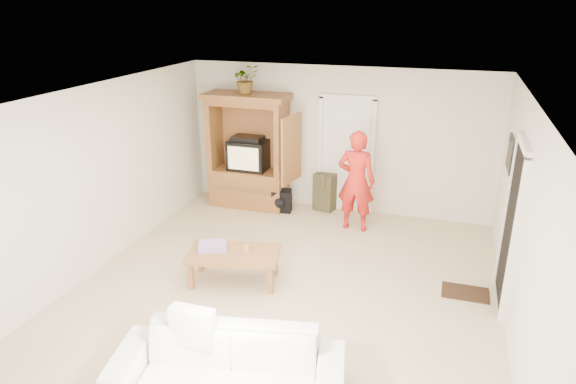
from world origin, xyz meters
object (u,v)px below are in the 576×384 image
Objects in this scene: sofa at (228,370)px; man at (356,181)px; coffee_table at (234,256)px; armoire at (250,158)px.

man is at bearing 73.53° from sofa.
coffee_table is at bearing 62.50° from man.
coffee_table is (-1.23, -2.24, -0.46)m from man.
coffee_table is (-0.83, 2.05, 0.07)m from sofa.
sofa is (1.67, -4.76, -0.58)m from armoire.
man is 4.34m from sofa.
armoire is 0.94× the size of sofa.
armoire is 2.13m from man.
armoire is at bearing -11.68° from man.
armoire is 1.57× the size of coffee_table.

